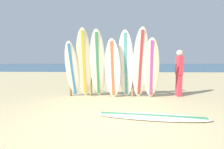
{
  "coord_description": "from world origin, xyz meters",
  "views": [
    {
      "loc": [
        0.3,
        -3.66,
        1.33
      ],
      "look_at": [
        -0.03,
        3.26,
        0.81
      ],
      "focal_mm": 28.23,
      "sensor_mm": 36.0,
      "label": 1
    }
  ],
  "objects": [
    {
      "name": "ocean_water",
      "position": [
        0.0,
        58.0,
        0.0
      ],
      "size": [
        120.0,
        80.0,
        0.01
      ],
      "primitive_type": "cube",
      "color": "navy",
      "rests_on": "ground"
    },
    {
      "name": "ground_plane",
      "position": [
        0.0,
        0.0,
        0.0
      ],
      "size": [
        120.0,
        120.0,
        0.0
      ],
      "primitive_type": "plane",
      "color": "#CCB784"
    },
    {
      "name": "surfboard_leaning_center_left",
      "position": [
        -0.52,
        2.61,
        1.2
      ],
      "size": [
        0.6,
        1.15,
        2.4
      ],
      "color": "white",
      "rests_on": "ground"
    },
    {
      "name": "surfboard_lying_on_sand",
      "position": [
        1.03,
        0.42,
        0.04
      ],
      "size": [
        2.7,
        0.94,
        0.08
      ],
      "color": "white",
      "rests_on": "ground"
    },
    {
      "name": "beachgoer_standing",
      "position": [
        2.52,
        3.1,
        0.97
      ],
      "size": [
        0.24,
        0.31,
        1.76
      ],
      "color": "#D8333F",
      "rests_on": "ground"
    },
    {
      "name": "surfboard_leaning_center_right",
      "position": [
        0.49,
        2.69,
        1.2
      ],
      "size": [
        0.66,
        0.81,
        2.41
      ],
      "color": "white",
      "rests_on": "ground"
    },
    {
      "name": "surfboard_leaning_left",
      "position": [
        -1.0,
        2.58,
        1.23
      ],
      "size": [
        0.65,
        1.1,
        2.45
      ],
      "color": "beige",
      "rests_on": "ground"
    },
    {
      "name": "surfboard_rack",
      "position": [
        -0.03,
        2.96,
        0.65
      ],
      "size": [
        3.27,
        0.09,
        1.05
      ],
      "color": "olive",
      "rests_on": "ground"
    },
    {
      "name": "surfboard_leaning_far_left",
      "position": [
        -1.44,
        2.61,
        1.01
      ],
      "size": [
        0.47,
        0.93,
        2.03
      ],
      "color": "silver",
      "rests_on": "ground"
    },
    {
      "name": "surfboard_leaning_right",
      "position": [
        0.99,
        2.51,
        1.22
      ],
      "size": [
        0.54,
        1.03,
        2.45
      ],
      "color": "white",
      "rests_on": "ground"
    },
    {
      "name": "surfboard_leaning_far_right",
      "position": [
        1.38,
        2.52,
        1.06
      ],
      "size": [
        0.66,
        0.96,
        2.11
      ],
      "color": "beige",
      "rests_on": "ground"
    },
    {
      "name": "small_boat_offshore",
      "position": [
        -0.54,
        36.87,
        0.26
      ],
      "size": [
        1.68,
        2.59,
        0.71
      ],
      "color": "silver",
      "rests_on": "ocean_water"
    },
    {
      "name": "surfboard_leaning_center",
      "position": [
        0.02,
        2.56,
        1.06
      ],
      "size": [
        0.63,
        0.63,
        2.11
      ],
      "color": "white",
      "rests_on": "ground"
    }
  ]
}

